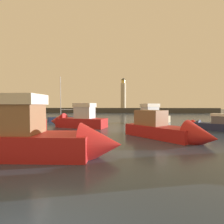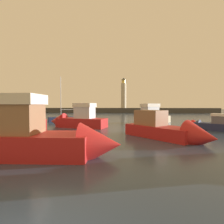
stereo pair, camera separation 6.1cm
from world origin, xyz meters
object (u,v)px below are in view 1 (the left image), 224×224
Objects in this scene: motorboat_6 at (156,117)px; mooring_buoy at (193,123)px; motorboat_2 at (170,130)px; motorboat_0 at (48,137)px; motorboat_5 at (75,120)px; lighthouse at (123,94)px; sailboat_moored at (64,119)px; motorboat_1 at (2,124)px; motorboat_4 at (211,124)px.

mooring_buoy is at bearing -42.56° from motorboat_6.
motorboat_6 reaches higher than mooring_buoy.
motorboat_0 is at bearing -144.74° from motorboat_2.
mooring_buoy is at bearing 8.70° from motorboat_5.
motorboat_0 reaches higher than motorboat_2.
mooring_buoy is (6.26, 11.22, -0.38)m from motorboat_2.
lighthouse is at bearing 82.48° from motorboat_5.
motorboat_6 is (6.49, -42.66, -7.04)m from lighthouse.
sailboat_moored reaches higher than motorboat_6.
motorboat_1 is at bearing 175.62° from motorboat_2.
motorboat_2 is 9.51m from motorboat_4.
motorboat_6 reaches higher than motorboat_2.
lighthouse is 1.58× the size of motorboat_6.
motorboat_1 is 0.92× the size of motorboat_5.
motorboat_1 is 25.24m from motorboat_4.
motorboat_0 is at bearing -79.82° from motorboat_5.
motorboat_0 is 1.08× the size of motorboat_1.
motorboat_0 is 0.98× the size of motorboat_5.
sailboat_moored is at bearing -105.32° from lighthouse.
sailboat_moored is (-16.46, 17.03, -0.33)m from motorboat_2.
motorboat_1 is 1.02× the size of motorboat_2.
motorboat_1 reaches higher than motorboat_5.
motorboat_4 is at bearing -5.70° from motorboat_5.
lighthouse is at bearing 86.54° from motorboat_0.
lighthouse is at bearing 103.57° from mooring_buoy.
motorboat_0 is (-3.91, -64.77, -6.92)m from lighthouse.
sailboat_moored reaches higher than motorboat_2.
motorboat_0 reaches higher than motorboat_5.
mooring_buoy is at bearing -76.43° from lighthouse.
motorboat_5 reaches higher than motorboat_6.
lighthouse is 1.46× the size of sailboat_moored.
sailboat_moored is at bearing 119.01° from motorboat_5.
motorboat_1 reaches higher than motorboat_4.
motorboat_2 is (17.85, -1.37, -0.32)m from motorboat_1.
lighthouse is 43.72m from motorboat_6.
motorboat_1 is 9.39m from motorboat_5.
sailboat_moored reaches higher than motorboat_0.
motorboat_4 is at bearing -82.92° from mooring_buoy.
motorboat_6 is (-5.46, 9.09, 0.40)m from motorboat_4.
motorboat_4 reaches higher than mooring_buoy.
motorboat_1 is at bearing -157.78° from mooring_buoy.
motorboat_5 is 1.15× the size of motorboat_6.
lighthouse reaches higher than motorboat_0.
motorboat_5 is (-11.71, 8.47, 0.24)m from motorboat_2.
motorboat_4 is (6.83, 6.62, -0.12)m from motorboat_2.
motorboat_4 is at bearing -24.08° from sailboat_moored.
motorboat_5 reaches higher than motorboat_4.
motorboat_2 reaches higher than mooring_buoy.
motorboat_6 is at bearing -81.34° from lighthouse.
motorboat_5 is 9.80m from sailboat_moored.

